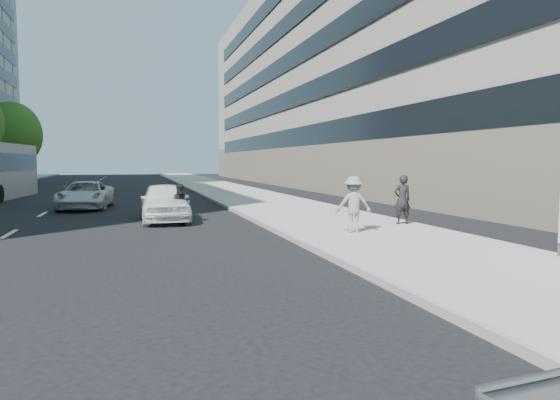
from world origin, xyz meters
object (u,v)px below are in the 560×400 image
object	(u,v)px
jogger	(353,204)
white_sedan_near	(164,202)
pedestrian_woman	(402,199)
motorcycle	(181,206)
white_sedan_far	(86,195)

from	to	relation	value
jogger	white_sedan_near	xyz separation A→B (m)	(-5.10, 5.70, -0.25)
pedestrian_woman	motorcycle	world-z (taller)	pedestrian_woman
pedestrian_woman	motorcycle	xyz separation A→B (m)	(-6.96, 3.50, -0.33)
white_sedan_far	white_sedan_near	bearing A→B (deg)	-56.28
jogger	white_sedan_far	distance (m)	14.42
pedestrian_woman	white_sedan_near	distance (m)	8.68
jogger	white_sedan_near	bearing A→B (deg)	-34.93
white_sedan_near	white_sedan_far	xyz separation A→B (m)	(-3.27, 6.04, -0.07)
white_sedan_near	white_sedan_far	size ratio (longest dim) A/B	0.91
jogger	white_sedan_far	world-z (taller)	jogger
motorcycle	jogger	bearing A→B (deg)	-43.64
motorcycle	white_sedan_near	bearing A→B (deg)	122.89
motorcycle	pedestrian_woman	bearing A→B (deg)	-23.99
white_sedan_far	motorcycle	size ratio (longest dim) A/B	2.29
jogger	pedestrian_woman	distance (m)	2.71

